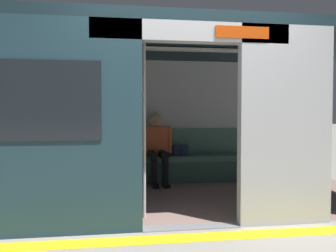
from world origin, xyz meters
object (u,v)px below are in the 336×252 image
Objects in this scene: bench_seat at (161,162)px; grab_pole_door at (144,126)px; person_seated at (156,143)px; book at (132,155)px; train_car at (166,90)px; handbag at (180,150)px.

bench_seat is 1.49× the size of grab_pole_door.
person_seated is at bearing -100.76° from grab_pole_door.
train_car is at bearing 91.73° from book.
book is at bearing -16.34° from person_seated.
grab_pole_door is at bearing 66.56° from train_car.
handbag is at bearing 163.41° from book.
train_car is 1.05m from grab_pole_door.
handbag is 0.13× the size of grab_pole_door.
handbag is at bearing -167.86° from bench_seat.
person_seated reaches higher than book.
grab_pole_door is (-0.03, 2.05, 0.58)m from book.
train_car reaches higher than grab_pole_door.
bench_seat is 2.63× the size of person_seated.
handbag is at bearing -111.18° from grab_pole_door.
handbag is (-0.43, -0.13, -0.14)m from person_seated.
handbag is at bearing -109.47° from train_car.
bench_seat is at bearing 12.14° from handbag.
handbag is (-0.42, -1.19, -0.96)m from train_car.
book reaches higher than bench_seat.
bench_seat is 0.41m from handbag.
book is (0.48, -0.06, 0.12)m from bench_seat.
train_car is 29.09× the size of book.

